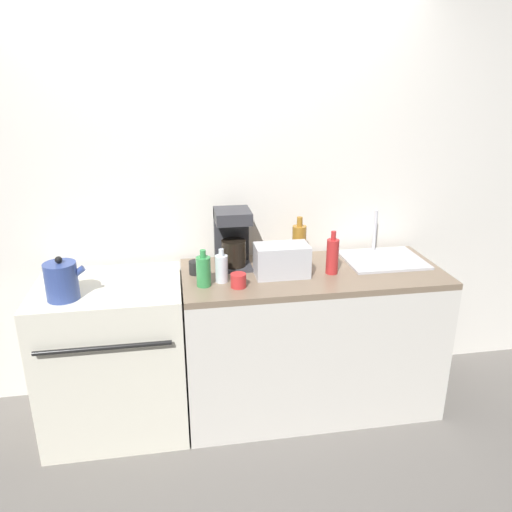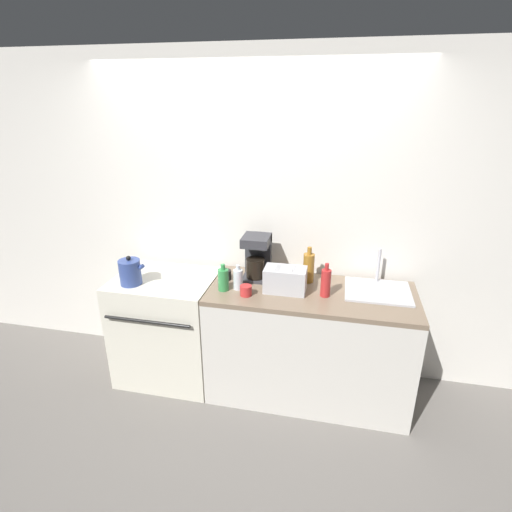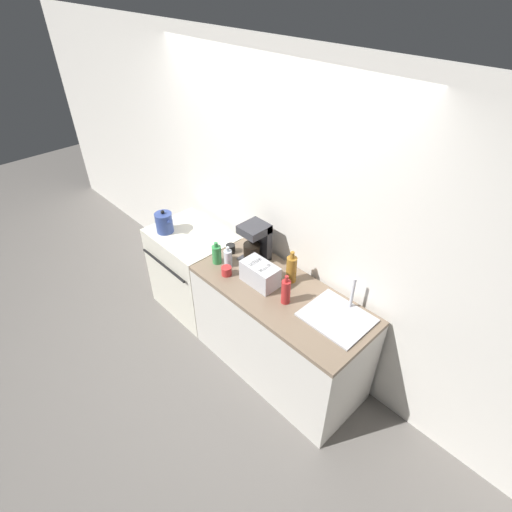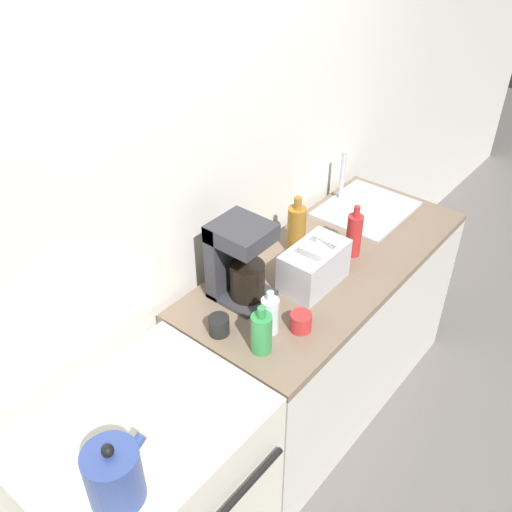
% 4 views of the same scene
% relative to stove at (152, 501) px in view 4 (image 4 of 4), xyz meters
% --- Properties ---
extents(ground_plane, '(12.00, 12.00, 0.00)m').
position_rel_stove_xyz_m(ground_plane, '(0.63, -0.31, -0.46)').
color(ground_plane, slate).
extents(wall_back, '(8.00, 0.05, 2.60)m').
position_rel_stove_xyz_m(wall_back, '(0.63, 0.41, 0.84)').
color(wall_back, silver).
rests_on(wall_back, ground_plane).
extents(stove, '(0.79, 0.65, 0.90)m').
position_rel_stove_xyz_m(stove, '(0.00, 0.00, 0.00)').
color(stove, silver).
rests_on(stove, ground_plane).
extents(counter_block, '(1.52, 0.66, 0.90)m').
position_rel_stove_xyz_m(counter_block, '(1.17, 0.02, -0.01)').
color(counter_block, silver).
rests_on(counter_block, ground_plane).
extents(kettle, '(0.21, 0.16, 0.23)m').
position_rel_stove_xyz_m(kettle, '(-0.20, -0.14, 0.54)').
color(kettle, '#33478C').
rests_on(kettle, stove).
extents(toaster, '(0.30, 0.17, 0.18)m').
position_rel_stove_xyz_m(toaster, '(0.97, -0.02, 0.53)').
color(toaster, '#BCBCC1').
rests_on(toaster, counter_block).
extents(coffee_maker, '(0.21, 0.22, 0.35)m').
position_rel_stove_xyz_m(coffee_maker, '(0.72, 0.19, 0.62)').
color(coffee_maker, '#333338').
rests_on(coffee_maker, counter_block).
extents(sink_tray, '(0.47, 0.40, 0.28)m').
position_rel_stove_xyz_m(sink_tray, '(1.64, 0.12, 0.46)').
color(sink_tray, '#B7B7BC').
rests_on(sink_tray, counter_block).
extents(bottle_amber, '(0.08, 0.08, 0.28)m').
position_rel_stove_xyz_m(bottle_amber, '(1.12, 0.18, 0.56)').
color(bottle_amber, '#9E6B23').
rests_on(bottle_amber, counter_block).
extents(bottle_red, '(0.07, 0.07, 0.25)m').
position_rel_stove_xyz_m(bottle_red, '(1.26, -0.03, 0.55)').
color(bottle_red, '#B72828').
rests_on(bottle_red, counter_block).
extents(bottle_green, '(0.08, 0.08, 0.21)m').
position_rel_stove_xyz_m(bottle_green, '(0.52, -0.09, 0.53)').
color(bottle_green, '#338C47').
rests_on(bottle_green, counter_block).
extents(bottle_clear, '(0.07, 0.07, 0.19)m').
position_rel_stove_xyz_m(bottle_clear, '(0.62, -0.05, 0.52)').
color(bottle_clear, silver).
rests_on(bottle_clear, counter_block).
extents(cup_red, '(0.09, 0.09, 0.08)m').
position_rel_stove_xyz_m(cup_red, '(0.71, -0.14, 0.48)').
color(cup_red, red).
rests_on(cup_red, counter_block).
extents(cup_black, '(0.08, 0.08, 0.08)m').
position_rel_stove_xyz_m(cup_black, '(0.49, 0.09, 0.48)').
color(cup_black, black).
rests_on(cup_black, counter_block).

